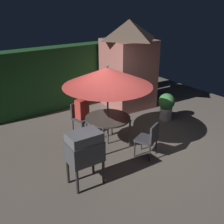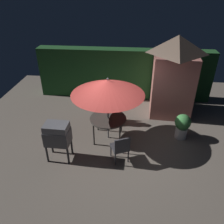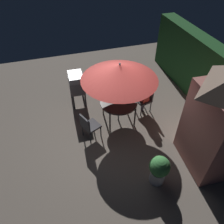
{
  "view_description": "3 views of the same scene",
  "coord_description": "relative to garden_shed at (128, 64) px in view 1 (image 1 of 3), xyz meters",
  "views": [
    {
      "loc": [
        -3.96,
        -5.07,
        3.68
      ],
      "look_at": [
        -0.31,
        0.14,
        0.97
      ],
      "focal_mm": 43.6,
      "sensor_mm": 36.0,
      "label": 1
    },
    {
      "loc": [
        0.37,
        -5.77,
        4.65
      ],
      "look_at": [
        -0.18,
        -0.12,
        1.26
      ],
      "focal_mm": 35.92,
      "sensor_mm": 36.0,
      "label": 2
    },
    {
      "loc": [
        4.62,
        -1.44,
        5.13
      ],
      "look_at": [
        0.19,
        -0.1,
        0.92
      ],
      "focal_mm": 34.62,
      "sensor_mm": 36.0,
      "label": 3
    }
  ],
  "objects": [
    {
      "name": "bbq_grill",
      "position": [
        -3.56,
        -3.13,
        -0.68
      ],
      "size": [
        0.71,
        0.52,
        1.2
      ],
      "color": "#47474C",
      "rests_on": "ground"
    },
    {
      "name": "chair_far_side",
      "position": [
        -1.76,
        -3.11,
        -1.01
      ],
      "size": [
        0.61,
        0.61,
        0.9
      ],
      "color": "#38383D",
      "rests_on": "ground"
    },
    {
      "name": "person_in_red",
      "position": [
        -2.47,
        -1.06,
        -0.75
      ],
      "size": [
        0.39,
        0.31,
        1.26
      ],
      "color": "#CC3D33",
      "rests_on": "ground"
    },
    {
      "name": "chair_near_shed",
      "position": [
        -2.49,
        -0.97,
        -1.01
      ],
      "size": [
        0.56,
        0.56,
        0.9
      ],
      "color": "#38383D",
      "rests_on": "ground"
    },
    {
      "name": "ground_plane",
      "position": [
        -1.89,
        -2.3,
        -1.53
      ],
      "size": [
        11.0,
        11.0,
        0.0
      ],
      "primitive_type": "plane",
      "color": "#6B6056"
    },
    {
      "name": "potted_plant_by_shed",
      "position": [
        0.2,
        -1.76,
        -1.04
      ],
      "size": [
        0.52,
        0.52,
        0.88
      ],
      "color": "silver",
      "rests_on": "ground"
    },
    {
      "name": "patio_umbrella",
      "position": [
        -2.24,
        -2.02,
        0.35
      ],
      "size": [
        2.25,
        2.25,
        2.17
      ],
      "color": "#4C4C51",
      "rests_on": "ground"
    },
    {
      "name": "hedge_backdrop",
      "position": [
        -1.89,
        1.2,
        -0.46
      ],
      "size": [
        7.42,
        0.58,
        2.15
      ],
      "color": "#1E4C23",
      "rests_on": "ground"
    },
    {
      "name": "patio_table",
      "position": [
        -2.24,
        -2.02,
        -0.81
      ],
      "size": [
        1.18,
        1.18,
        0.78
      ],
      "color": "#47423D",
      "rests_on": "ground"
    },
    {
      "name": "garden_shed",
      "position": [
        0.0,
        0.0,
        0.0
      ],
      "size": [
        1.68,
        1.72,
        3.0
      ],
      "color": "#B26B60",
      "rests_on": "ground"
    }
  ]
}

